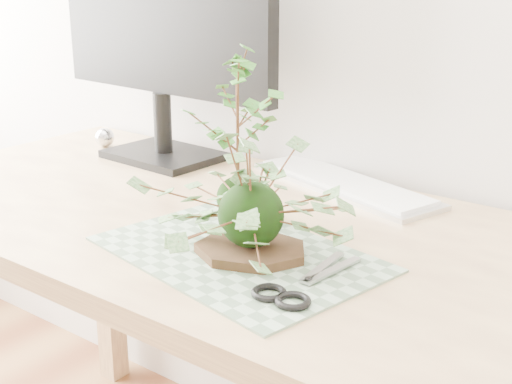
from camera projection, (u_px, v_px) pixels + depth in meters
desk at (249, 270)px, 1.28m from camera, size 1.60×0.70×0.74m
cutting_mat at (238, 254)px, 1.12m from camera, size 0.48×0.37×0.00m
stone_dish at (251, 250)px, 1.11m from camera, size 0.24×0.24×0.01m
ivy_kokedama at (251, 185)px, 1.08m from camera, size 0.38×0.38×0.21m
maple_kokedama at (237, 93)px, 1.21m from camera, size 0.19×0.19×0.32m
keyboard at (344, 183)px, 1.45m from camera, size 0.46×0.25×0.02m
monitor at (162, 17)px, 1.57m from camera, size 0.63×0.19×0.56m
foil_ball at (105, 137)px, 1.76m from camera, size 0.05×0.05×0.05m
scissors at (292, 290)px, 0.98m from camera, size 0.09×0.20×0.01m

